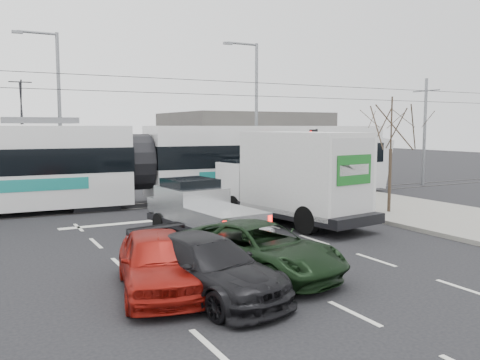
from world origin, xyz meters
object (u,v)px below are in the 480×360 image
traffic_signal (314,149)px  navy_pickup (283,185)px  dark_car (206,267)px  tram (137,164)px  red_car (158,262)px  street_lamp_near (254,107)px  silver_pickup (200,209)px  box_truck (293,178)px  green_car (259,249)px  bare_tree (391,128)px  street_lamp_far (56,104)px

traffic_signal → navy_pickup: traffic_signal is taller
traffic_signal → dark_car: (-10.40, -10.02, -2.06)m
tram → red_car: 13.62m
traffic_signal → street_lamp_near: street_lamp_near is taller
red_car → silver_pickup: bearing=69.0°
box_truck → navy_pickup: box_truck is taller
dark_car → green_car: bearing=12.3°
navy_pickup → dark_car: navy_pickup is taller
bare_tree → traffic_signal: size_ratio=1.39×
box_truck → green_car: bearing=-139.5°
bare_tree → dark_car: 13.38m
bare_tree → box_truck: (-4.81, 0.42, -1.99)m
silver_pickup → green_car: bearing=-101.1°
bare_tree → red_car: (-12.42, -5.23, -3.07)m
street_lamp_near → box_truck: 12.42m
street_lamp_near → navy_pickup: size_ratio=1.60×
tram → dark_car: (-2.61, -13.89, -1.39)m
street_lamp_far → silver_pickup: street_lamp_far is taller
street_lamp_near → green_car: bearing=-119.3°
street_lamp_near → red_car: street_lamp_near is taller
street_lamp_near → box_truck: bearing=-112.2°
green_car → red_car: (-2.79, -0.08, 0.04)m
silver_pickup → dark_car: bearing=-118.3°
navy_pickup → dark_car: (-8.32, -9.58, -0.46)m
traffic_signal → tram: (-7.80, 3.87, -0.68)m
red_car → dark_car: size_ratio=0.91×
street_lamp_far → green_car: 19.29m
silver_pickup → green_car: size_ratio=1.16×
bare_tree → red_car: bearing=-157.2°
green_car → dark_car: green_car is taller
box_truck → red_car: size_ratio=1.80×
traffic_signal → street_lamp_near: 7.91m
red_car → green_car: bearing=13.9°
bare_tree → street_lamp_near: 11.58m
traffic_signal → silver_pickup: traffic_signal is taller
silver_pickup → red_car: silver_pickup is taller
bare_tree → street_lamp_near: size_ratio=0.56×
dark_car → navy_pickup: bearing=36.9°
box_truck → dark_car: 9.38m
tram → navy_pickup: size_ratio=5.07×
box_truck → navy_pickup: (1.59, 3.14, -0.67)m
street_lamp_far → navy_pickup: street_lamp_far is taller
bare_tree → traffic_signal: 4.28m
street_lamp_near → dark_car: (-11.24, -17.52, -4.44)m
street_lamp_far → dark_car: 20.02m
bare_tree → tram: size_ratio=0.18×
traffic_signal → red_car: traffic_signal is taller
street_lamp_near → red_car: bearing=-125.9°
street_lamp_near → green_car: size_ratio=1.84×
silver_pickup → red_car: bearing=-129.3°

